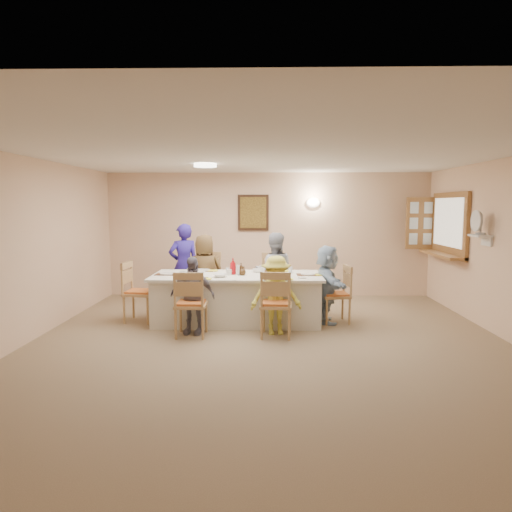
{
  "coord_description": "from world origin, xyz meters",
  "views": [
    {
      "loc": [
        -0.04,
        -5.75,
        1.85
      ],
      "look_at": [
        -0.2,
        1.4,
        1.05
      ],
      "focal_mm": 32.0,
      "sensor_mm": 36.0,
      "label": 1
    }
  ],
  "objects_px": {
    "chair_front_left": "(191,303)",
    "diner_front_left": "(192,295)",
    "caregiver": "(184,265)",
    "desk_fan": "(479,226)",
    "dining_table": "(237,298)",
    "chair_back_right": "(274,282)",
    "diner_back_right": "(274,273)",
    "chair_right_end": "(335,294)",
    "diner_front_right": "(276,295)",
    "chair_back_left": "(206,281)",
    "serving_hatch": "(450,225)",
    "chair_front_right": "(276,303)",
    "chair_left_end": "(140,292)",
    "diner_right_end": "(327,284)",
    "diner_back_left": "(205,273)",
    "condiment_ketchup": "(233,266)"
  },
  "relations": [
    {
      "from": "chair_front_left",
      "to": "diner_front_left",
      "type": "bearing_deg",
      "value": -90.06
    },
    {
      "from": "diner_front_left",
      "to": "caregiver",
      "type": "distance_m",
      "value": 1.89
    },
    {
      "from": "caregiver",
      "to": "desk_fan",
      "type": "bearing_deg",
      "value": 139.56
    },
    {
      "from": "dining_table",
      "to": "chair_back_right",
      "type": "relative_size",
      "value": 2.62
    },
    {
      "from": "desk_fan",
      "to": "diner_back_right",
      "type": "distance_m",
      "value": 3.27
    },
    {
      "from": "desk_fan",
      "to": "chair_right_end",
      "type": "distance_m",
      "value": 2.34
    },
    {
      "from": "chair_front_left",
      "to": "caregiver",
      "type": "xyz_separation_m",
      "value": [
        -0.45,
        1.95,
        0.28
      ]
    },
    {
      "from": "diner_front_right",
      "to": "chair_back_left",
      "type": "bearing_deg",
      "value": 122.12
    },
    {
      "from": "chair_front_left",
      "to": "chair_back_right",
      "type": "bearing_deg",
      "value": -126.93
    },
    {
      "from": "serving_hatch",
      "to": "chair_front_left",
      "type": "relative_size",
      "value": 1.58
    },
    {
      "from": "dining_table",
      "to": "chair_front_right",
      "type": "distance_m",
      "value": 1.0
    },
    {
      "from": "serving_hatch",
      "to": "dining_table",
      "type": "distance_m",
      "value": 4.02
    },
    {
      "from": "chair_back_left",
      "to": "chair_front_left",
      "type": "xyz_separation_m",
      "value": [
        0.0,
        -1.6,
        -0.04
      ]
    },
    {
      "from": "diner_back_right",
      "to": "chair_right_end",
      "type": "bearing_deg",
      "value": 145.81
    },
    {
      "from": "chair_back_right",
      "to": "chair_left_end",
      "type": "distance_m",
      "value": 2.29
    },
    {
      "from": "chair_left_end",
      "to": "chair_right_end",
      "type": "relative_size",
      "value": 1.06
    },
    {
      "from": "chair_back_left",
      "to": "diner_right_end",
      "type": "relative_size",
      "value": 0.84
    },
    {
      "from": "desk_fan",
      "to": "diner_back_left",
      "type": "height_order",
      "value": "desk_fan"
    },
    {
      "from": "serving_hatch",
      "to": "diner_back_left",
      "type": "relative_size",
      "value": 1.1
    },
    {
      "from": "diner_front_right",
      "to": "caregiver",
      "type": "distance_m",
      "value": 2.47
    },
    {
      "from": "chair_back_right",
      "to": "diner_right_end",
      "type": "xyz_separation_m",
      "value": [
        0.82,
        -0.8,
        0.11
      ]
    },
    {
      "from": "diner_right_end",
      "to": "dining_table",
      "type": "bearing_deg",
      "value": 85.4
    },
    {
      "from": "chair_left_end",
      "to": "caregiver",
      "type": "bearing_deg",
      "value": -18.06
    },
    {
      "from": "diner_back_right",
      "to": "condiment_ketchup",
      "type": "height_order",
      "value": "diner_back_right"
    },
    {
      "from": "chair_back_right",
      "to": "chair_right_end",
      "type": "distance_m",
      "value": 1.24
    },
    {
      "from": "chair_right_end",
      "to": "chair_front_left",
      "type": "bearing_deg",
      "value": -77.35
    },
    {
      "from": "chair_back_left",
      "to": "chair_left_end",
      "type": "relative_size",
      "value": 1.07
    },
    {
      "from": "chair_back_right",
      "to": "diner_front_right",
      "type": "distance_m",
      "value": 1.48
    },
    {
      "from": "chair_back_right",
      "to": "condiment_ketchup",
      "type": "bearing_deg",
      "value": -130.06
    },
    {
      "from": "chair_front_right",
      "to": "chair_left_end",
      "type": "xyz_separation_m",
      "value": [
        -2.15,
        0.8,
        0.0
      ]
    },
    {
      "from": "chair_front_left",
      "to": "diner_back_right",
      "type": "bearing_deg",
      "value": -129.09
    },
    {
      "from": "chair_front_left",
      "to": "chair_left_end",
      "type": "xyz_separation_m",
      "value": [
        -0.95,
        0.8,
        0.01
      ]
    },
    {
      "from": "diner_back_right",
      "to": "diner_front_left",
      "type": "distance_m",
      "value": 1.82
    },
    {
      "from": "chair_right_end",
      "to": "diner_front_right",
      "type": "height_order",
      "value": "diner_front_right"
    },
    {
      "from": "chair_front_left",
      "to": "chair_back_left",
      "type": "bearing_deg",
      "value": -90.06
    },
    {
      "from": "chair_left_end",
      "to": "diner_front_right",
      "type": "distance_m",
      "value": 2.26
    },
    {
      "from": "chair_back_right",
      "to": "diner_back_left",
      "type": "xyz_separation_m",
      "value": [
        -1.2,
        -0.12,
        0.17
      ]
    },
    {
      "from": "desk_fan",
      "to": "diner_back_right",
      "type": "relative_size",
      "value": 0.22
    },
    {
      "from": "chair_back_left",
      "to": "diner_front_left",
      "type": "xyz_separation_m",
      "value": [
        0.0,
        -1.48,
        0.05
      ]
    },
    {
      "from": "desk_fan",
      "to": "chair_front_left",
      "type": "relative_size",
      "value": 0.32
    },
    {
      "from": "chair_back_left",
      "to": "caregiver",
      "type": "xyz_separation_m",
      "value": [
        -0.45,
        0.35,
        0.24
      ]
    },
    {
      "from": "chair_right_end",
      "to": "diner_back_right",
      "type": "xyz_separation_m",
      "value": [
        -0.95,
        0.68,
        0.24
      ]
    },
    {
      "from": "serving_hatch",
      "to": "desk_fan",
      "type": "xyz_separation_m",
      "value": [
        -0.11,
        -1.35,
        0.05
      ]
    },
    {
      "from": "chair_left_end",
      "to": "chair_right_end",
      "type": "xyz_separation_m",
      "value": [
        3.1,
        0.0,
        -0.03
      ]
    },
    {
      "from": "chair_left_end",
      "to": "chair_right_end",
      "type": "distance_m",
      "value": 3.1
    },
    {
      "from": "diner_back_right",
      "to": "dining_table",
      "type": "bearing_deg",
      "value": 49.98
    },
    {
      "from": "chair_front_left",
      "to": "dining_table",
      "type": "bearing_deg",
      "value": -126.93
    },
    {
      "from": "dining_table",
      "to": "chair_front_left",
      "type": "height_order",
      "value": "chair_front_left"
    },
    {
      "from": "chair_back_left",
      "to": "diner_back_right",
      "type": "height_order",
      "value": "diner_back_right"
    },
    {
      "from": "chair_back_right",
      "to": "chair_back_left",
      "type": "bearing_deg",
      "value": -179.45
    }
  ]
}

